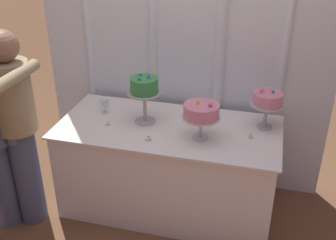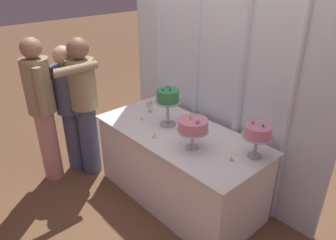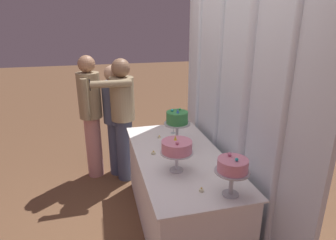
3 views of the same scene
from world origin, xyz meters
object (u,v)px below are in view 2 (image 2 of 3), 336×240
cake_table (179,166)px  guest_girl_blue_dress (84,102)px  cake_display_rightmost (258,133)px  wine_glass (149,104)px  tealight_near_left (154,136)px  cake_display_leftmost (168,98)px  guest_man_pink_jacket (70,105)px  guest_man_dark_suit (42,105)px  tealight_near_right (231,159)px  cake_display_center (193,126)px  tealight_far_left (141,119)px

cake_table → guest_girl_blue_dress: size_ratio=1.10×
cake_display_rightmost → wine_glass: bearing=-176.3°
cake_table → tealight_near_left: tealight_near_left is taller
cake_display_leftmost → guest_girl_blue_dress: size_ratio=0.26×
cake_display_rightmost → guest_man_pink_jacket: bearing=-160.3°
guest_man_dark_suit → guest_man_pink_jacket: bearing=87.0°
tealight_near_right → cake_table: bearing=178.4°
guest_girl_blue_dress → wine_glass: bearing=48.2°
wine_glass → guest_man_pink_jacket: size_ratio=0.09×
wine_glass → cake_display_rightmost: bearing=3.7°
tealight_near_left → tealight_near_right: tealight_near_right is taller
cake_display_leftmost → cake_table: bearing=-7.6°
cake_display_center → tealight_far_left: 0.78m
cake_table → guest_girl_blue_dress: bearing=-157.3°
cake_display_leftmost → guest_man_pink_jacket: (-1.04, -0.56, -0.25)m
cake_display_leftmost → tealight_near_right: 0.90m
tealight_far_left → cake_display_leftmost: bearing=25.8°
cake_display_leftmost → wine_glass: (-0.38, 0.07, -0.20)m
tealight_near_right → guest_man_pink_jacket: bearing=-164.8°
guest_man_pink_jacket → guest_man_dark_suit: 0.32m
tealight_near_left → tealight_near_right: (0.74, 0.23, 0.00)m
tealight_near_left → guest_girl_blue_dress: (-0.97, -0.20, 0.11)m
cake_display_rightmost → tealight_far_left: bearing=-166.8°
tealight_near_right → guest_man_pink_jacket: size_ratio=0.03×
tealight_near_right → guest_man_dark_suit: size_ratio=0.02×
cake_table → wine_glass: 0.77m
guest_man_dark_suit → cake_table: bearing=33.6°
wine_glass → guest_girl_blue_dress: (-0.48, -0.54, 0.02)m
cake_display_leftmost → guest_man_pink_jacket: 1.21m
cake_display_rightmost → tealight_near_left: bearing=-152.9°
cake_display_leftmost → tealight_near_right: (0.85, -0.05, -0.28)m
cake_display_center → guest_girl_blue_dress: size_ratio=0.20×
tealight_near_left → tealight_near_right: bearing=17.1°
wine_glass → cake_display_leftmost: bearing=-9.9°
wine_glass → tealight_far_left: 0.24m
cake_table → tealight_far_left: size_ratio=47.06×
cake_display_center → cake_display_rightmost: (0.46, 0.29, 0.02)m
guest_girl_blue_dress → guest_man_pink_jacket: guest_girl_blue_dress is taller
cake_display_center → tealight_near_left: size_ratio=6.92×
guest_girl_blue_dress → guest_man_dark_suit: 0.44m
cake_display_center → guest_man_pink_jacket: size_ratio=0.21×
cake_display_center → cake_display_rightmost: size_ratio=0.97×
tealight_near_left → tealight_near_right: 0.77m
cake_table → guest_girl_blue_dress: guest_girl_blue_dress is taller
tealight_near_right → guest_man_dark_suit: bearing=-156.8°
tealight_far_left → guest_man_pink_jacket: guest_man_pink_jacket is taller
tealight_near_left → guest_man_pink_jacket: size_ratio=0.03×
tealight_near_left → guest_girl_blue_dress: size_ratio=0.03×
cake_display_rightmost → wine_glass: 1.33m
cake_display_leftmost → tealight_near_left: cake_display_leftmost is taller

